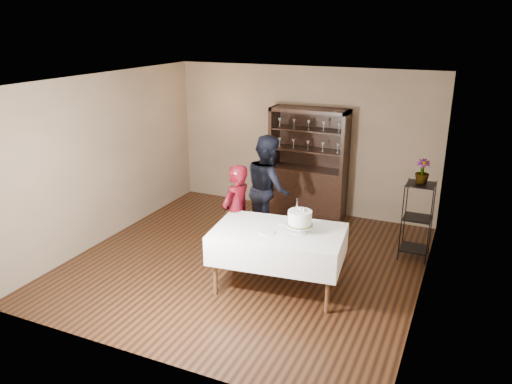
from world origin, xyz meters
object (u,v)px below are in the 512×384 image
cake_table (278,244)px  cake (300,219)px  plant_etagere (417,218)px  potted_plant (422,171)px  man (268,188)px  china_hutch (308,180)px  woman (236,216)px

cake_table → cake: bearing=6.2°
plant_etagere → potted_plant: (-0.00, 0.04, 0.72)m
cake → potted_plant: 2.18m
cake_table → man: 1.67m
plant_etagere → man: (-2.33, -0.26, 0.23)m
china_hutch → cake: china_hutch is taller
cake_table → china_hutch: bearing=100.6°
plant_etagere → woman: bearing=-151.4°
cake_table → woman: (-0.83, 0.43, 0.12)m
china_hutch → cake_table: china_hutch is taller
china_hutch → plant_etagere: (2.08, -1.05, -0.01)m
cake_table → woman: bearing=152.8°
cake_table → man: bearing=117.5°
china_hutch → potted_plant: (2.08, -1.01, 0.70)m
china_hutch → man: (-0.25, -1.31, 0.22)m
man → cake: (1.05, -1.44, 0.17)m
china_hutch → man: 1.35m
plant_etagere → china_hutch: bearing=153.2°
china_hutch → woman: china_hutch is taller
plant_etagere → potted_plant: 0.72m
woman → potted_plant: potted_plant is taller
cake → potted_plant: (1.28, 1.74, 0.32)m
china_hutch → potted_plant: 2.41m
plant_etagere → cake_table: size_ratio=0.66×
cake_table → plant_etagere: bearing=48.0°
woman → potted_plant: bearing=132.5°
potted_plant → plant_etagere: bearing=-84.1°
cake_table → man: man is taller
plant_etagere → cake: cake is taller
china_hutch → plant_etagere: 2.33m
man → plant_etagere: bearing=-119.7°
woman → cake: woman is taller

